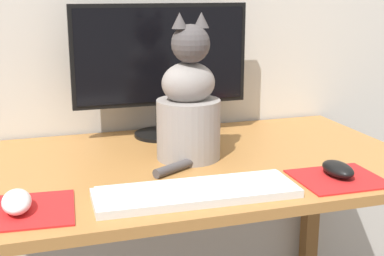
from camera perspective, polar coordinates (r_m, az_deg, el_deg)
desk at (r=1.45m, az=-0.57°, el=-7.36°), size 1.23×0.72×0.73m
monitor at (r=1.61m, az=-3.42°, el=6.91°), size 0.53×0.17×0.40m
keyboard at (r=1.18m, az=0.46°, el=-6.83°), size 0.45×0.15×0.02m
mousepad_left at (r=1.16m, az=-17.81°, el=-8.43°), size 0.23×0.21×0.00m
mousepad_right at (r=1.33m, az=15.33°, el=-5.23°), size 0.21×0.18×0.00m
computer_mouse_left at (r=1.15m, az=-18.20°, el=-7.47°), size 0.06×0.11×0.04m
computer_mouse_right at (r=1.34m, az=15.30°, el=-4.24°), size 0.06×0.11×0.03m
cat at (r=1.41m, az=-0.35°, el=2.35°), size 0.23×0.24×0.39m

